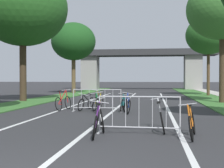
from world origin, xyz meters
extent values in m
cube|color=#386B2D|center=(-6.06, 20.40, 0.03)|extent=(2.60, 49.86, 0.05)
cube|color=#386B2D|center=(6.06, 20.40, 0.03)|extent=(2.60, 49.86, 0.05)
cube|color=silver|center=(0.00, 14.42, 0.00)|extent=(0.14, 28.85, 0.01)
cube|color=silver|center=(2.62, 14.42, 0.00)|extent=(0.14, 28.85, 0.01)
cube|color=silver|center=(-2.62, 14.42, 0.00)|extent=(0.14, 28.85, 0.01)
cube|color=#2D2D30|center=(0.00, 41.21, 5.29)|extent=(21.48, 3.55, 0.87)
cube|color=gray|center=(-7.44, 41.21, 2.43)|extent=(2.35, 2.40, 4.86)
cube|color=gray|center=(7.44, 41.21, 2.43)|extent=(2.35, 2.40, 4.86)
cylinder|color=#3D2D1E|center=(-6.77, 15.76, 2.01)|extent=(0.45, 0.45, 4.02)
ellipsoid|color=#23561E|center=(-6.77, 15.76, 6.26)|extent=(5.98, 5.98, 5.08)
cylinder|color=brown|center=(-6.39, 27.51, 1.85)|extent=(0.41, 0.41, 3.69)
ellipsoid|color=#194719|center=(-6.39, 27.51, 5.43)|extent=(4.62, 4.62, 3.93)
cylinder|color=#3D2D1E|center=(6.16, 16.13, 2.10)|extent=(0.37, 0.37, 4.19)
ellipsoid|color=#38702D|center=(6.16, 16.13, 5.87)|extent=(4.48, 4.48, 3.80)
cylinder|color=#4C3823|center=(6.75, 24.57, 1.95)|extent=(0.27, 0.27, 3.91)
ellipsoid|color=#23561E|center=(6.75, 24.57, 5.42)|extent=(4.04, 4.04, 3.44)
cylinder|color=#ADADB2|center=(0.38, 4.60, 0.53)|extent=(0.04, 0.04, 1.05)
cube|color=#ADADB2|center=(0.38, 4.60, 0.01)|extent=(0.08, 0.44, 0.03)
cylinder|color=#ADADB2|center=(2.61, 4.51, 0.53)|extent=(0.04, 0.04, 1.05)
cube|color=#ADADB2|center=(2.61, 4.51, 0.01)|extent=(0.08, 0.44, 0.03)
cylinder|color=#ADADB2|center=(1.49, 4.56, 1.03)|extent=(2.23, 0.12, 0.04)
cylinder|color=#ADADB2|center=(1.49, 4.56, 0.18)|extent=(2.23, 0.12, 0.04)
cylinder|color=#ADADB2|center=(0.75, 4.58, 0.61)|extent=(0.02, 0.02, 0.87)
cylinder|color=#ADADB2|center=(1.12, 4.57, 0.61)|extent=(0.02, 0.02, 0.87)
cylinder|color=#ADADB2|center=(1.49, 4.56, 0.61)|extent=(0.02, 0.02, 0.87)
cylinder|color=#ADADB2|center=(1.87, 4.54, 0.61)|extent=(0.02, 0.02, 0.87)
cylinder|color=#ADADB2|center=(2.24, 4.53, 0.61)|extent=(0.02, 0.02, 0.87)
cylinder|color=#ADADB2|center=(-1.83, 10.14, 0.53)|extent=(0.04, 0.04, 1.05)
cube|color=#ADADB2|center=(-1.83, 10.14, 0.01)|extent=(0.07, 0.44, 0.03)
cylinder|color=#ADADB2|center=(0.40, 10.20, 0.53)|extent=(0.04, 0.04, 1.05)
cube|color=#ADADB2|center=(0.40, 10.20, 0.01)|extent=(0.07, 0.44, 0.03)
cylinder|color=#ADADB2|center=(-0.71, 10.17, 1.03)|extent=(2.23, 0.10, 0.04)
cylinder|color=#ADADB2|center=(-0.71, 10.17, 0.18)|extent=(2.23, 0.10, 0.04)
cylinder|color=#ADADB2|center=(-1.46, 10.15, 0.61)|extent=(0.02, 0.02, 0.87)
cylinder|color=#ADADB2|center=(-1.09, 10.16, 0.61)|extent=(0.02, 0.02, 0.87)
cylinder|color=#ADADB2|center=(-0.71, 10.17, 0.61)|extent=(0.02, 0.02, 0.87)
cylinder|color=#ADADB2|center=(-0.34, 10.18, 0.61)|extent=(0.02, 0.02, 0.87)
cylinder|color=#ADADB2|center=(0.03, 10.19, 0.61)|extent=(0.02, 0.02, 0.87)
torus|color=black|center=(-1.23, 11.25, 0.31)|extent=(0.29, 0.63, 0.61)
torus|color=black|center=(-1.48, 10.19, 0.31)|extent=(0.29, 0.63, 0.61)
cylinder|color=black|center=(-1.31, 10.73, 0.55)|extent=(0.19, 1.05, 0.52)
cylinder|color=black|center=(-1.26, 10.93, 0.53)|extent=(0.16, 0.10, 0.54)
cylinder|color=black|center=(-1.27, 11.08, 0.28)|extent=(0.12, 0.35, 0.07)
cylinder|color=black|center=(-1.43, 10.20, 0.55)|extent=(0.14, 0.07, 0.49)
cube|color=black|center=(-1.20, 10.96, 0.79)|extent=(0.16, 0.26, 0.07)
cylinder|color=#99999E|center=(-1.38, 10.21, 0.79)|extent=(0.50, 0.14, 0.12)
torus|color=black|center=(0.45, 4.57, 0.34)|extent=(0.30, 0.69, 0.68)
torus|color=black|center=(0.21, 5.55, 0.34)|extent=(0.30, 0.69, 0.68)
cylinder|color=silver|center=(0.30, 5.03, 0.62)|extent=(0.35, 0.95, 0.59)
cylinder|color=silver|center=(0.34, 4.84, 0.62)|extent=(0.12, 0.14, 0.66)
cylinder|color=silver|center=(0.42, 4.73, 0.31)|extent=(0.10, 0.33, 0.08)
cylinder|color=silver|center=(0.17, 5.52, 0.62)|extent=(0.11, 0.11, 0.57)
cube|color=black|center=(0.31, 4.80, 0.94)|extent=(0.16, 0.26, 0.06)
cylinder|color=#99999E|center=(0.14, 5.49, 0.90)|extent=(0.49, 0.15, 0.10)
torus|color=black|center=(-0.71, 11.20, 0.35)|extent=(0.22, 0.71, 0.70)
torus|color=black|center=(-0.82, 10.24, 0.35)|extent=(0.22, 0.71, 0.70)
cylinder|color=gold|center=(-0.71, 10.74, 0.66)|extent=(0.05, 0.94, 0.65)
cylinder|color=gold|center=(-0.70, 10.92, 0.61)|extent=(0.16, 0.10, 0.64)
cylinder|color=gold|center=(-0.74, 11.05, 0.32)|extent=(0.07, 0.31, 0.08)
cylinder|color=gold|center=(-0.76, 10.26, 0.66)|extent=(0.15, 0.08, 0.62)
cube|color=black|center=(-0.65, 10.95, 0.93)|extent=(0.13, 0.25, 0.07)
cylinder|color=#99999E|center=(-0.71, 10.28, 0.97)|extent=(0.55, 0.08, 0.12)
torus|color=black|center=(-0.72, 10.17, 0.32)|extent=(0.30, 0.65, 0.64)
torus|color=black|center=(-0.46, 9.16, 0.32)|extent=(0.30, 0.65, 0.64)
cylinder|color=#1E7238|center=(-0.64, 9.68, 0.62)|extent=(0.20, 1.01, 0.64)
cylinder|color=#1E7238|center=(-0.68, 9.87, 0.58)|extent=(0.15, 0.10, 0.62)
cylinder|color=#1E7238|center=(-0.67, 10.01, 0.30)|extent=(0.12, 0.33, 0.08)
cylinder|color=#1E7238|center=(-0.51, 9.18, 0.62)|extent=(0.14, 0.07, 0.61)
cube|color=black|center=(-0.74, 9.90, 0.89)|extent=(0.16, 0.26, 0.06)
cylinder|color=#99999E|center=(-0.56, 9.19, 0.92)|extent=(0.53, 0.16, 0.11)
torus|color=black|center=(0.48, 11.04, 0.30)|extent=(0.15, 0.61, 0.60)
torus|color=black|center=(0.45, 10.09, 0.30)|extent=(0.15, 0.61, 0.60)
cylinder|color=#197A7F|center=(0.50, 10.59, 0.56)|extent=(0.09, 0.93, 0.56)
cylinder|color=#197A7F|center=(0.50, 10.77, 0.54)|extent=(0.13, 0.11, 0.56)
cylinder|color=#197A7F|center=(0.47, 10.89, 0.28)|extent=(0.04, 0.31, 0.07)
cylinder|color=#197A7F|center=(0.49, 10.11, 0.56)|extent=(0.12, 0.09, 0.53)
cube|color=black|center=(0.54, 10.80, 0.81)|extent=(0.11, 0.24, 0.06)
cylinder|color=#99999E|center=(0.52, 10.14, 0.82)|extent=(0.47, 0.04, 0.09)
torus|color=black|center=(-2.55, 10.13, 0.33)|extent=(0.24, 0.68, 0.66)
torus|color=black|center=(-2.38, 11.14, 0.33)|extent=(0.24, 0.68, 0.66)
cylinder|color=red|center=(-2.51, 10.62, 0.65)|extent=(0.12, 0.99, 0.66)
cylinder|color=red|center=(-2.54, 10.43, 0.61)|extent=(0.15, 0.10, 0.66)
cylinder|color=red|center=(-2.52, 10.29, 0.31)|extent=(0.09, 0.33, 0.08)
cylinder|color=red|center=(-2.43, 11.12, 0.65)|extent=(0.13, 0.08, 0.64)
cube|color=black|center=(-2.59, 10.40, 0.94)|extent=(0.14, 0.25, 0.06)
cylinder|color=#99999E|center=(-2.47, 11.10, 0.96)|extent=(0.50, 0.11, 0.09)
torus|color=black|center=(2.14, 4.57, 0.31)|extent=(0.16, 0.63, 0.62)
torus|color=black|center=(2.13, 5.67, 0.31)|extent=(0.16, 0.63, 0.62)
cylinder|color=#B7B7BC|center=(2.08, 5.09, 0.62)|extent=(0.16, 1.07, 0.65)
cylinder|color=#B7B7BC|center=(2.09, 4.88, 0.56)|extent=(0.16, 0.13, 0.60)
cylinder|color=#B7B7BC|center=(2.14, 4.75, 0.29)|extent=(0.04, 0.35, 0.07)
cylinder|color=#B7B7BC|center=(2.08, 5.64, 0.62)|extent=(0.16, 0.09, 0.62)
cube|color=black|center=(2.04, 4.85, 0.86)|extent=(0.11, 0.24, 0.07)
cylinder|color=#99999E|center=(2.02, 5.62, 0.92)|extent=(0.43, 0.03, 0.11)
torus|color=black|center=(2.97, 4.69, 0.32)|extent=(0.24, 0.64, 0.63)
torus|color=black|center=(2.80, 3.66, 0.32)|extent=(0.24, 0.64, 0.63)
cylinder|color=orange|center=(2.85, 4.21, 0.61)|extent=(0.30, 1.00, 0.62)
cylinder|color=orange|center=(2.89, 4.41, 0.55)|extent=(0.12, 0.14, 0.56)
cylinder|color=orange|center=(2.95, 4.53, 0.29)|extent=(0.08, 0.34, 0.07)
cylinder|color=orange|center=(2.76, 3.70, 0.61)|extent=(0.12, 0.11, 0.59)
cube|color=black|center=(2.85, 4.45, 0.83)|extent=(0.15, 0.25, 0.06)
cylinder|color=#99999E|center=(2.72, 3.73, 0.90)|extent=(0.44, 0.10, 0.09)
torus|color=black|center=(0.45, 3.54, 0.31)|extent=(0.21, 0.63, 0.62)
torus|color=black|center=(0.31, 4.54, 0.31)|extent=(0.21, 0.63, 0.62)
cylinder|color=#662884|center=(0.42, 4.02, 0.59)|extent=(0.09, 0.99, 0.60)
cylinder|color=#662884|center=(0.44, 3.83, 0.57)|extent=(0.14, 0.11, 0.62)
cylinder|color=#662884|center=(0.42, 3.70, 0.29)|extent=(0.08, 0.33, 0.07)
cylinder|color=#662884|center=(0.36, 4.52, 0.59)|extent=(0.13, 0.08, 0.57)
cube|color=black|center=(0.49, 3.80, 0.88)|extent=(0.14, 0.25, 0.06)
cylinder|color=#99999E|center=(0.40, 4.51, 0.88)|extent=(0.53, 0.10, 0.10)
torus|color=black|center=(0.84, 9.18, 0.31)|extent=(0.29, 0.64, 0.62)
torus|color=black|center=(0.61, 10.15, 0.31)|extent=(0.29, 0.64, 0.62)
cylinder|color=#1E389E|center=(0.78, 9.65, 0.59)|extent=(0.17, 0.97, 0.59)
cylinder|color=#1E389E|center=(0.81, 9.46, 0.52)|extent=(0.15, 0.10, 0.51)
cylinder|color=#1E389E|center=(0.80, 9.33, 0.29)|extent=(0.11, 0.32, 0.07)
cylinder|color=#1E389E|center=(0.67, 10.14, 0.59)|extent=(0.14, 0.06, 0.57)
cube|color=black|center=(0.86, 9.44, 0.77)|extent=(0.16, 0.26, 0.07)
cylinder|color=#99999E|center=(0.72, 10.12, 0.87)|extent=(0.49, 0.14, 0.11)
camera|label=1|loc=(1.89, -4.02, 1.52)|focal=49.76mm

